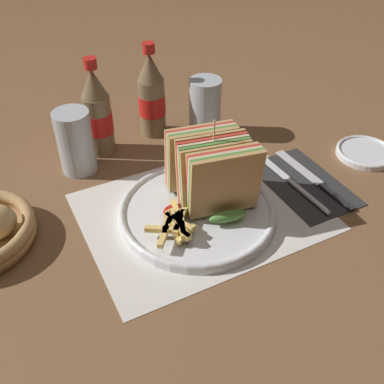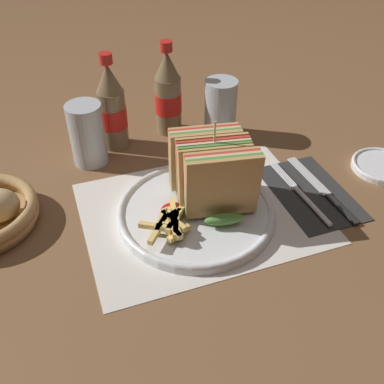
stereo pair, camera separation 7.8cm
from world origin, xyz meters
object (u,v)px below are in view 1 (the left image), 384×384
at_px(knife, 314,179).
at_px(coke_bottle_far, 152,97).
at_px(plate_main, 197,211).
at_px(glass_far, 75,142).
at_px(fork, 300,189).
at_px(glass_near, 205,107).
at_px(club_sandwich, 212,172).
at_px(coke_bottle_near, 98,114).
at_px(side_saucer, 366,152).

bearing_deg(knife, coke_bottle_far, 121.13).
bearing_deg(plate_main, glass_far, 121.76).
bearing_deg(fork, glass_near, 99.88).
distance_m(club_sandwich, knife, 0.23).
height_order(knife, coke_bottle_far, coke_bottle_far).
relative_size(club_sandwich, coke_bottle_far, 0.79).
xyz_separation_m(coke_bottle_near, coke_bottle_far, (0.13, 0.02, 0.00)).
distance_m(fork, coke_bottle_far, 0.37).
xyz_separation_m(plate_main, glass_far, (-0.14, 0.23, 0.05)).
bearing_deg(plate_main, fork, -8.58).
bearing_deg(coke_bottle_far, glass_near, -28.69).
bearing_deg(glass_far, knife, -32.26).
height_order(coke_bottle_far, glass_near, coke_bottle_far).
height_order(fork, side_saucer, same).
bearing_deg(fork, knife, 17.34).
relative_size(club_sandwich, side_saucer, 1.34).
bearing_deg(glass_far, coke_bottle_far, 18.50).
xyz_separation_m(club_sandwich, glass_far, (-0.18, 0.22, -0.01)).
distance_m(club_sandwich, glass_far, 0.29).
bearing_deg(coke_bottle_far, plate_main, -98.39).
xyz_separation_m(glass_near, glass_far, (-0.29, -0.01, 0.00)).
distance_m(coke_bottle_near, coke_bottle_far, 0.13).
bearing_deg(knife, fork, -162.66).
height_order(plate_main, glass_near, glass_near).
distance_m(club_sandwich, side_saucer, 0.38).
relative_size(knife, coke_bottle_near, 1.04).
xyz_separation_m(club_sandwich, glass_near, (0.11, 0.23, -0.01)).
xyz_separation_m(fork, side_saucer, (0.20, 0.04, -0.00)).
bearing_deg(side_saucer, glass_far, 157.64).
height_order(knife, glass_near, glass_near).
bearing_deg(coke_bottle_far, glass_far, -161.50).
height_order(fork, glass_near, glass_near).
distance_m(fork, glass_far, 0.44).
height_order(fork, glass_far, glass_far).
relative_size(knife, side_saucer, 1.77).
distance_m(knife, glass_near, 0.28).
relative_size(coke_bottle_far, glass_near, 1.60).
distance_m(fork, glass_near, 0.28).
height_order(club_sandwich, glass_far, club_sandwich).
height_order(plate_main, fork, plate_main).
relative_size(fork, coke_bottle_near, 0.94).
xyz_separation_m(coke_bottle_far, glass_far, (-0.19, -0.06, -0.02)).
distance_m(club_sandwich, coke_bottle_near, 0.29).
height_order(coke_bottle_far, glass_far, coke_bottle_far).
xyz_separation_m(fork, glass_near, (-0.06, 0.27, 0.06)).
relative_size(club_sandwich, glass_near, 1.26).
bearing_deg(coke_bottle_near, fork, -47.00).
relative_size(fork, coke_bottle_far, 0.94).
bearing_deg(coke_bottle_near, coke_bottle_far, 9.09).
relative_size(glass_far, side_saucer, 1.06).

